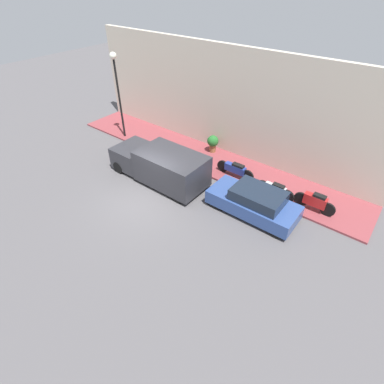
{
  "coord_description": "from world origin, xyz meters",
  "views": [
    {
      "loc": [
        -7.55,
        -8.67,
        9.06
      ],
      "look_at": [
        1.17,
        -1.87,
        0.6
      ],
      "focal_mm": 28.0,
      "sensor_mm": 36.0,
      "label": 1
    }
  ],
  "objects_px": {
    "parked_car": "(254,202)",
    "motorcycle_blue": "(235,169)",
    "delivery_van": "(160,164)",
    "motorcycle_red": "(315,201)",
    "potted_plant": "(213,142)",
    "scooter_silver": "(275,190)",
    "streetlamp": "(117,80)"
  },
  "relations": [
    {
      "from": "potted_plant",
      "to": "parked_car",
      "type": "bearing_deg",
      "value": -126.45
    },
    {
      "from": "scooter_silver",
      "to": "potted_plant",
      "type": "distance_m",
      "value": 5.17
    },
    {
      "from": "parked_car",
      "to": "motorcycle_red",
      "type": "relative_size",
      "value": 2.14
    },
    {
      "from": "motorcycle_red",
      "to": "potted_plant",
      "type": "xyz_separation_m",
      "value": [
        1.58,
        6.67,
        0.12
      ]
    },
    {
      "from": "parked_car",
      "to": "potted_plant",
      "type": "bearing_deg",
      "value": 53.55
    },
    {
      "from": "motorcycle_red",
      "to": "streetlamp",
      "type": "bearing_deg",
      "value": 91.2
    },
    {
      "from": "motorcycle_red",
      "to": "potted_plant",
      "type": "relative_size",
      "value": 1.84
    },
    {
      "from": "delivery_van",
      "to": "motorcycle_red",
      "type": "height_order",
      "value": "delivery_van"
    },
    {
      "from": "motorcycle_blue",
      "to": "scooter_silver",
      "type": "distance_m",
      "value": 2.43
    },
    {
      "from": "motorcycle_red",
      "to": "parked_car",
      "type": "bearing_deg",
      "value": 130.43
    },
    {
      "from": "delivery_van",
      "to": "scooter_silver",
      "type": "height_order",
      "value": "delivery_van"
    },
    {
      "from": "motorcycle_blue",
      "to": "scooter_silver",
      "type": "xyz_separation_m",
      "value": [
        -0.35,
        -2.41,
        -0.01
      ]
    },
    {
      "from": "motorcycle_red",
      "to": "motorcycle_blue",
      "type": "bearing_deg",
      "value": 88.11
    },
    {
      "from": "potted_plant",
      "to": "motorcycle_red",
      "type": "bearing_deg",
      "value": -103.35
    },
    {
      "from": "parked_car",
      "to": "potted_plant",
      "type": "xyz_separation_m",
      "value": [
        3.37,
        4.57,
        0.07
      ]
    },
    {
      "from": "motorcycle_red",
      "to": "streetlamp",
      "type": "distance_m",
      "value": 12.73
    },
    {
      "from": "motorcycle_blue",
      "to": "parked_car",
      "type": "bearing_deg",
      "value": -132.21
    },
    {
      "from": "scooter_silver",
      "to": "streetlamp",
      "type": "bearing_deg",
      "value": 90.28
    },
    {
      "from": "parked_car",
      "to": "motorcycle_blue",
      "type": "relative_size",
      "value": 1.87
    },
    {
      "from": "delivery_van",
      "to": "motorcycle_red",
      "type": "relative_size",
      "value": 2.82
    },
    {
      "from": "motorcycle_blue",
      "to": "motorcycle_red",
      "type": "bearing_deg",
      "value": -91.89
    },
    {
      "from": "scooter_silver",
      "to": "streetlamp",
      "type": "relative_size",
      "value": 0.38
    },
    {
      "from": "scooter_silver",
      "to": "potted_plant",
      "type": "bearing_deg",
      "value": 69.73
    },
    {
      "from": "parked_car",
      "to": "streetlamp",
      "type": "distance_m",
      "value": 10.79
    },
    {
      "from": "potted_plant",
      "to": "scooter_silver",
      "type": "bearing_deg",
      "value": -110.27
    },
    {
      "from": "delivery_van",
      "to": "motorcycle_blue",
      "type": "height_order",
      "value": "delivery_van"
    },
    {
      "from": "parked_car",
      "to": "delivery_van",
      "type": "height_order",
      "value": "delivery_van"
    },
    {
      "from": "scooter_silver",
      "to": "motorcycle_red",
      "type": "distance_m",
      "value": 1.83
    },
    {
      "from": "delivery_van",
      "to": "scooter_silver",
      "type": "xyz_separation_m",
      "value": [
        2.13,
        -5.44,
        -0.37
      ]
    },
    {
      "from": "parked_car",
      "to": "delivery_van",
      "type": "bearing_deg",
      "value": 96.08
    },
    {
      "from": "motorcycle_blue",
      "to": "scooter_silver",
      "type": "height_order",
      "value": "motorcycle_blue"
    },
    {
      "from": "delivery_van",
      "to": "scooter_silver",
      "type": "distance_m",
      "value": 5.86
    }
  ]
}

